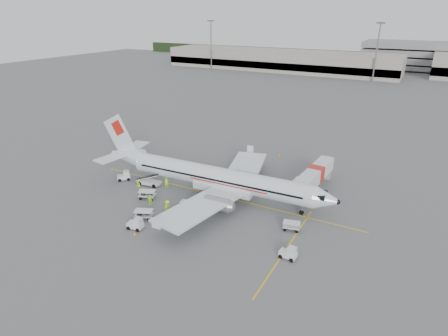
{
  "coord_description": "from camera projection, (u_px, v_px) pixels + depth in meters",
  "views": [
    {
      "loc": [
        25.21,
        -44.44,
        25.94
      ],
      "look_at": [
        0.0,
        2.0,
        3.8
      ],
      "focal_mm": 30.0,
      "sensor_mm": 36.0,
      "label": 1
    }
  ],
  "objects": [
    {
      "name": "crew_c",
      "position": [
        167.0,
        207.0,
        51.88
      ],
      "size": [
        0.76,
        1.26,
        1.9
      ],
      "primitive_type": "imported",
      "rotation": [
        0.0,
        0.0,
        1.53
      ],
      "color": "#99DF1F",
      "rests_on": "ground"
    },
    {
      "name": "cart_loaded_a",
      "position": [
        144.0,
        215.0,
        50.47
      ],
      "size": [
        2.81,
        2.28,
        1.27
      ],
      "primitive_type": null,
      "rotation": [
        0.0,
        0.0,
        0.4
      ],
      "color": "silver",
      "rests_on": "ground"
    },
    {
      "name": "stripe_lead",
      "position": [
        218.0,
        195.0,
        57.14
      ],
      "size": [
        44.0,
        0.2,
        0.01
      ],
      "primitive_type": "cube",
      "color": "yellow",
      "rests_on": "ground"
    },
    {
      "name": "stripe_cross",
      "position": [
        287.0,
        248.0,
        44.49
      ],
      "size": [
        0.2,
        20.0,
        0.01
      ],
      "primitive_type": "cube",
      "color": "yellow",
      "rests_on": "ground"
    },
    {
      "name": "mast_center",
      "position": [
        376.0,
        53.0,
        146.33
      ],
      "size": [
        3.2,
        1.2,
        22.0
      ],
      "primitive_type": null,
      "color": "slate",
      "rests_on": "ground"
    },
    {
      "name": "aircraft",
      "position": [
        219.0,
        164.0,
        54.92
      ],
      "size": [
        38.82,
        30.97,
        10.4
      ],
      "primitive_type": null,
      "rotation": [
        0.0,
        0.0,
        0.04
      ],
      "color": "white",
      "rests_on": "ground"
    },
    {
      "name": "cart_empty_a",
      "position": [
        188.0,
        205.0,
        53.0
      ],
      "size": [
        2.26,
        1.46,
        1.12
      ],
      "primitive_type": null,
      "rotation": [
        0.0,
        0.0,
        0.09
      ],
      "color": "silver",
      "rests_on": "ground"
    },
    {
      "name": "cart_empty_b",
      "position": [
        291.0,
        226.0,
        47.88
      ],
      "size": [
        2.4,
        1.73,
        1.13
      ],
      "primitive_type": null,
      "rotation": [
        0.0,
        0.0,
        0.22
      ],
      "color": "silver",
      "rests_on": "ground"
    },
    {
      "name": "treeline",
      "position": [
        380.0,
        58.0,
        197.83
      ],
      "size": [
        300.0,
        3.0,
        6.0
      ],
      "primitive_type": null,
      "color": "black",
      "rests_on": "ground"
    },
    {
      "name": "cone_stbd",
      "position": [
        135.0,
        233.0,
        46.92
      ],
      "size": [
        0.36,
        0.36,
        0.59
      ],
      "primitive_type": "cone",
      "color": "orange",
      "rests_on": "ground"
    },
    {
      "name": "cart_loaded_b",
      "position": [
        147.0,
        195.0,
        55.97
      ],
      "size": [
        2.79,
        2.22,
        1.27
      ],
      "primitive_type": null,
      "rotation": [
        0.0,
        0.0,
        0.37
      ],
      "color": "silver",
      "rests_on": "ground"
    },
    {
      "name": "jet_bridge",
      "position": [
        315.0,
        179.0,
        58.13
      ],
      "size": [
        3.75,
        14.95,
        3.89
      ],
      "primitive_type": null,
      "rotation": [
        0.0,
        0.0,
        -0.07
      ],
      "color": "silver",
      "rests_on": "ground"
    },
    {
      "name": "mast_west",
      "position": [
        211.0,
        45.0,
        179.34
      ],
      "size": [
        3.2,
        1.2,
        22.0
      ],
      "primitive_type": null,
      "color": "slate",
      "rests_on": "ground"
    },
    {
      "name": "crew_d",
      "position": [
        150.0,
        200.0,
        53.89
      ],
      "size": [
        1.03,
        0.92,
        1.68
      ],
      "primitive_type": "imported",
      "rotation": [
        0.0,
        0.0,
        3.79
      ],
      "color": "#99DF1F",
      "rests_on": "ground"
    },
    {
      "name": "crew_b",
      "position": [
        138.0,
        186.0,
        58.17
      ],
      "size": [
        1.03,
        1.09,
        1.78
      ],
      "primitive_type": "imported",
      "rotation": [
        0.0,
        0.0,
        -1.02
      ],
      "color": "#99DF1F",
      "rests_on": "ground"
    },
    {
      "name": "parking_garage",
      "position": [
        434.0,
        56.0,
        173.12
      ],
      "size": [
        62.0,
        24.0,
        14.0
      ],
      "primitive_type": null,
      "color": "slate",
      "rests_on": "ground"
    },
    {
      "name": "tug_aft",
      "position": [
        124.0,
        175.0,
        62.09
      ],
      "size": [
        2.35,
        2.31,
        1.62
      ],
      "primitive_type": null,
      "rotation": [
        0.0,
        0.0,
        0.75
      ],
      "color": "silver",
      "rests_on": "ground"
    },
    {
      "name": "ground",
      "position": [
        218.0,
        195.0,
        57.14
      ],
      "size": [
        360.0,
        360.0,
        0.0
      ],
      "primitive_type": "plane",
      "color": "#56595B"
    },
    {
      "name": "cone_port",
      "position": [
        279.0,
        155.0,
        72.36
      ],
      "size": [
        0.42,
        0.42,
        0.69
      ],
      "primitive_type": "cone",
      "color": "orange",
      "rests_on": "ground"
    },
    {
      "name": "terminal_west",
      "position": [
        278.0,
        60.0,
        178.37
      ],
      "size": [
        110.0,
        22.0,
        9.0
      ],
      "primitive_type": null,
      "color": "gray",
      "rests_on": "ground"
    },
    {
      "name": "cone_nose",
      "position": [
        290.0,
        222.0,
        49.31
      ],
      "size": [
        0.42,
        0.42,
        0.69
      ],
      "primitive_type": "cone",
      "color": "orange",
      "rests_on": "ground"
    },
    {
      "name": "crew_a",
      "position": [
        167.0,
        183.0,
        59.32
      ],
      "size": [
        0.75,
        0.74,
        1.74
      ],
      "primitive_type": "imported",
      "rotation": [
        0.0,
        0.0,
        0.77
      ],
      "color": "#99DF1F",
      "rests_on": "ground"
    },
    {
      "name": "belt_loader",
      "position": [
        149.0,
        177.0,
        60.1
      ],
      "size": [
        5.16,
        2.42,
        2.7
      ],
      "primitive_type": null,
      "rotation": [
        0.0,
        0.0,
        0.11
      ],
      "color": "silver",
      "rests_on": "ground"
    },
    {
      "name": "tug_fore",
      "position": [
        288.0,
        252.0,
        42.37
      ],
      "size": [
        2.0,
        1.22,
        1.5
      ],
      "primitive_type": null,
      "rotation": [
        0.0,
        0.0,
        -0.06
      ],
      "color": "silver",
      "rests_on": "ground"
    },
    {
      "name": "tug_mid",
      "position": [
        135.0,
        223.0,
        48.09
      ],
      "size": [
        2.18,
        1.44,
        1.58
      ],
      "primitive_type": null,
      "rotation": [
        0.0,
        0.0,
        0.14
      ],
      "color": "silver",
      "rests_on": "ground"
    }
  ]
}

